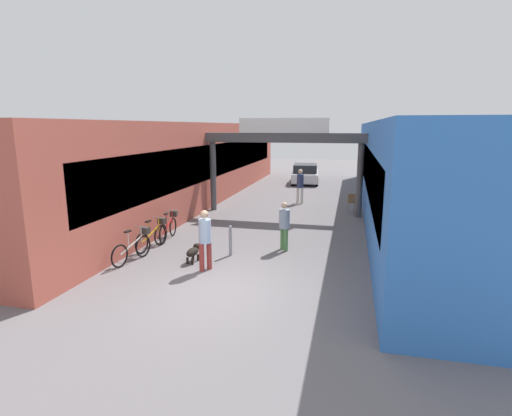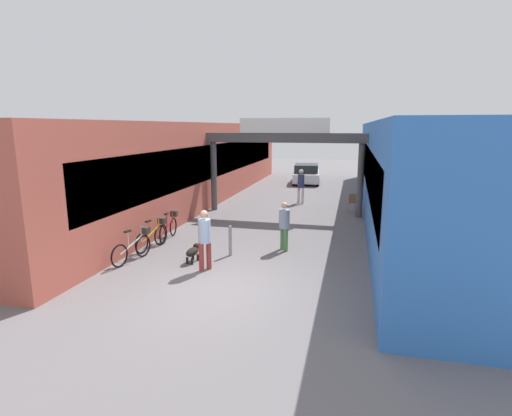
# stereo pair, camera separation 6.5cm
# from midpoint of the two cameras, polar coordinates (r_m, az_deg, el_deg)

# --- Properties ---
(ground_plane) EXTENTS (80.00, 80.00, 0.00)m
(ground_plane) POSITION_cam_midpoint_polar(r_m,az_deg,el_deg) (10.00, -4.89, -11.48)
(ground_plane) COLOR slate
(storefront_left) EXTENTS (3.00, 26.00, 4.08)m
(storefront_left) POSITION_cam_midpoint_polar(r_m,az_deg,el_deg) (21.38, -8.61, 6.45)
(storefront_left) COLOR #B25142
(storefront_left) RESTS_ON ground_plane
(storefront_right) EXTENTS (3.00, 26.00, 4.08)m
(storefront_right) POSITION_cam_midpoint_polar(r_m,az_deg,el_deg) (19.91, 19.81, 5.53)
(storefront_right) COLOR blue
(storefront_right) RESTS_ON ground_plane
(arcade_sign_gateway) EXTENTS (7.40, 0.47, 4.26)m
(arcade_sign_gateway) POSITION_cam_midpoint_polar(r_m,az_deg,el_deg) (17.95, 4.17, 8.82)
(arcade_sign_gateway) COLOR #4C4C4F
(arcade_sign_gateway) RESTS_ON ground_plane
(pedestrian_with_dog) EXTENTS (0.48, 0.48, 1.69)m
(pedestrian_with_dog) POSITION_cam_midpoint_polar(r_m,az_deg,el_deg) (11.00, -7.19, -4.01)
(pedestrian_with_dog) COLOR #99332D
(pedestrian_with_dog) RESTS_ON ground_plane
(pedestrian_companion) EXTENTS (0.47, 0.47, 1.57)m
(pedestrian_companion) POSITION_cam_midpoint_polar(r_m,az_deg,el_deg) (12.72, 4.21, -2.19)
(pedestrian_companion) COLOR #4C7F47
(pedestrian_companion) RESTS_ON ground_plane
(pedestrian_carrying_crate) EXTENTS (0.45, 0.45, 1.77)m
(pedestrian_carrying_crate) POSITION_cam_midpoint_polar(r_m,az_deg,el_deg) (20.57, 6.53, 3.44)
(pedestrian_carrying_crate) COLOR silver
(pedestrian_carrying_crate) RESTS_ON ground_plane
(dog_on_leash) EXTENTS (0.31, 0.69, 0.50)m
(dog_on_leash) POSITION_cam_midpoint_polar(r_m,az_deg,el_deg) (11.90, -8.81, -6.16)
(dog_on_leash) COLOR black
(dog_on_leash) RESTS_ON ground_plane
(bicycle_silver_nearest) EXTENTS (0.48, 1.67, 0.98)m
(bicycle_silver_nearest) POSITION_cam_midpoint_polar(r_m,az_deg,el_deg) (12.34, -16.88, -5.27)
(bicycle_silver_nearest) COLOR black
(bicycle_silver_nearest) RESTS_ON ground_plane
(bicycle_orange_second) EXTENTS (0.46, 1.68, 0.98)m
(bicycle_orange_second) POSITION_cam_midpoint_polar(r_m,az_deg,el_deg) (13.43, -14.34, -3.77)
(bicycle_orange_second) COLOR black
(bicycle_orange_second) RESTS_ON ground_plane
(bicycle_red_third) EXTENTS (0.46, 1.69, 0.98)m
(bicycle_red_third) POSITION_cam_midpoint_polar(r_m,az_deg,el_deg) (14.41, -12.15, -2.63)
(bicycle_red_third) COLOR black
(bicycle_red_third) RESTS_ON ground_plane
(bollard_post_metal) EXTENTS (0.10, 0.10, 0.96)m
(bollard_post_metal) POSITION_cam_midpoint_polar(r_m,az_deg,el_deg) (12.28, -3.55, -4.62)
(bollard_post_metal) COLOR gray
(bollard_post_metal) RESTS_ON ground_plane
(cafe_chair_wood_nearer) EXTENTS (0.47, 0.47, 0.89)m
(cafe_chair_wood_nearer) POSITION_cam_midpoint_polar(r_m,az_deg,el_deg) (18.86, 13.70, 0.97)
(cafe_chair_wood_nearer) COLOR gray
(cafe_chair_wood_nearer) RESTS_ON ground_plane
(parked_car_white) EXTENTS (2.11, 4.14, 1.33)m
(parked_car_white) POSITION_cam_midpoint_polar(r_m,az_deg,el_deg) (28.22, 7.26, 4.86)
(parked_car_white) COLOR silver
(parked_car_white) RESTS_ON ground_plane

